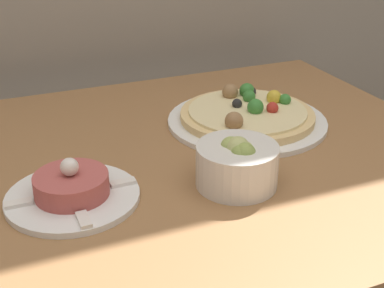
# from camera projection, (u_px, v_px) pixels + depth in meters

# --- Properties ---
(dining_table) EXTENTS (1.10, 0.82, 0.74)m
(dining_table) POSITION_uv_depth(u_px,v_px,m) (162.00, 211.00, 0.98)
(dining_table) COLOR olive
(dining_table) RESTS_ON ground_plane
(pizza_plate) EXTENTS (0.32, 0.32, 0.06)m
(pizza_plate) POSITION_uv_depth(u_px,v_px,m) (247.00, 116.00, 1.07)
(pizza_plate) COLOR white
(pizza_plate) RESTS_ON dining_table
(tartare_plate) EXTENTS (0.20, 0.20, 0.07)m
(tartare_plate) POSITION_uv_depth(u_px,v_px,m) (72.00, 190.00, 0.80)
(tartare_plate) COLOR white
(tartare_plate) RESTS_ON dining_table
(small_bowl) EXTENTS (0.13, 0.13, 0.08)m
(small_bowl) POSITION_uv_depth(u_px,v_px,m) (237.00, 163.00, 0.84)
(small_bowl) COLOR silver
(small_bowl) RESTS_ON dining_table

